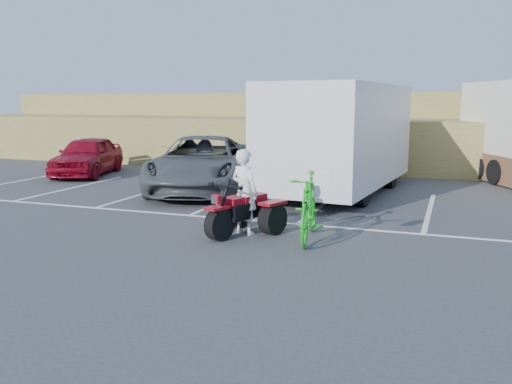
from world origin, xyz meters
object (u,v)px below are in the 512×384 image
(grey_pickup, at_px, (202,164))
(quad_atv_green, at_px, (304,190))
(red_trike_atv, at_px, (240,235))
(rider, at_px, (244,192))
(cargo_trailer, at_px, (340,135))
(green_dirt_bike, at_px, (309,207))
(quad_atv_blue, at_px, (293,187))
(red_car, at_px, (87,156))

(grey_pickup, xyz_separation_m, quad_atv_green, (2.92, 1.11, -0.83))
(red_trike_atv, xyz_separation_m, rider, (0.05, 0.14, 0.88))
(quad_atv_green, bearing_deg, cargo_trailer, -34.75)
(red_trike_atv, height_order, cargo_trailer, cargo_trailer)
(quad_atv_green, bearing_deg, green_dirt_bike, -98.45)
(rider, bearing_deg, quad_atv_green, -66.56)
(rider, xyz_separation_m, quad_atv_blue, (-0.80, 6.29, -0.88))
(red_car, bearing_deg, green_dirt_bike, -49.20)
(green_dirt_bike, distance_m, quad_atv_green, 6.13)
(red_trike_atv, xyz_separation_m, green_dirt_bike, (1.43, 0.11, 0.67))
(rider, distance_m, quad_atv_blue, 6.40)
(quad_atv_green, bearing_deg, rider, -111.46)
(rider, xyz_separation_m, grey_pickup, (-3.23, 4.71, -0.06))
(cargo_trailer, distance_m, quad_atv_blue, 2.47)
(rider, relative_size, red_car, 0.42)
(rider, distance_m, green_dirt_bike, 1.39)
(green_dirt_bike, height_order, cargo_trailer, cargo_trailer)
(cargo_trailer, height_order, quad_atv_blue, cargo_trailer)
(red_trike_atv, distance_m, quad_atv_blue, 6.47)
(cargo_trailer, bearing_deg, quad_atv_blue, 163.37)
(rider, xyz_separation_m, green_dirt_bike, (1.38, -0.03, -0.21))
(rider, height_order, grey_pickup, rider)
(rider, height_order, quad_atv_green, rider)
(rider, bearing_deg, red_car, -15.75)
(red_trike_atv, xyz_separation_m, cargo_trailer, (0.88, 5.76, 1.73))
(rider, relative_size, cargo_trailer, 0.25)
(grey_pickup, bearing_deg, quad_atv_green, 4.30)
(red_trike_atv, height_order, grey_pickup, grey_pickup)
(cargo_trailer, relative_size, quad_atv_blue, 4.11)
(red_trike_atv, xyz_separation_m, quad_atv_green, (-0.26, 5.96, 0.00))
(red_trike_atv, bearing_deg, rider, 90.00)
(green_dirt_bike, relative_size, quad_atv_green, 1.69)
(quad_atv_green, bearing_deg, grey_pickup, 176.34)
(rider, relative_size, grey_pickup, 0.30)
(grey_pickup, xyz_separation_m, cargo_trailer, (4.07, 0.91, 0.90))
(cargo_trailer, bearing_deg, rider, -92.66)
(red_trike_atv, relative_size, cargo_trailer, 0.24)
(green_dirt_bike, relative_size, red_car, 0.53)
(green_dirt_bike, xyz_separation_m, quad_atv_green, (-1.69, 5.85, -0.67))
(green_dirt_bike, relative_size, quad_atv_blue, 1.29)
(cargo_trailer, distance_m, quad_atv_green, 2.08)
(red_car, height_order, cargo_trailer, cargo_trailer)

